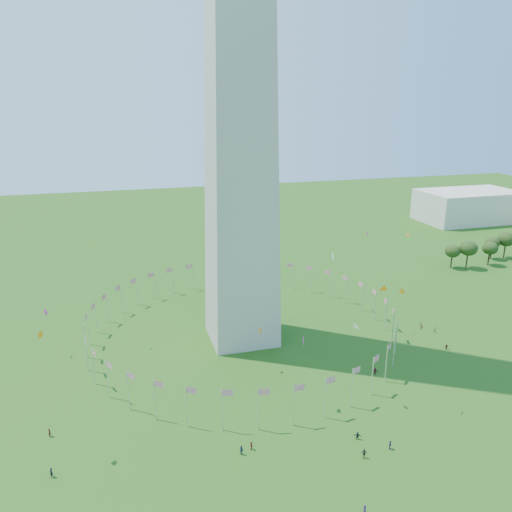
% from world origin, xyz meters
% --- Properties ---
extents(ground, '(600.00, 600.00, 0.00)m').
position_xyz_m(ground, '(0.00, 0.00, 0.00)').
color(ground, '#1E4810').
rests_on(ground, ground).
extents(flag_ring, '(80.24, 80.24, 9.00)m').
position_xyz_m(flag_ring, '(-0.00, 50.00, 4.50)').
color(flag_ring, silver).
rests_on(flag_ring, ground).
extents(gov_building_east_a, '(50.00, 30.00, 16.00)m').
position_xyz_m(gov_building_east_a, '(150.00, 150.00, 8.00)').
color(gov_building_east_a, beige).
rests_on(gov_building_east_a, ground).
extents(crowd, '(98.13, 72.02, 2.00)m').
position_xyz_m(crowd, '(8.80, -1.38, 0.89)').
color(crowd, '#2D194C').
rests_on(crowd, ground).
extents(kites_aloft, '(106.30, 68.67, 31.29)m').
position_xyz_m(kites_aloft, '(17.41, 20.53, 20.05)').
color(kites_aloft, white).
rests_on(kites_aloft, ground).
extents(tree_line_east, '(52.98, 15.68, 10.57)m').
position_xyz_m(tree_line_east, '(114.50, 85.03, 4.90)').
color(tree_line_east, '#2D4818').
rests_on(tree_line_east, ground).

